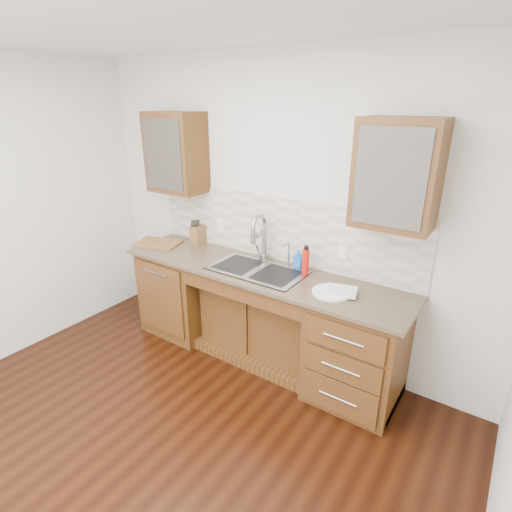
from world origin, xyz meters
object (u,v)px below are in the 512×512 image
Objects in this scene: soap_bottle at (298,259)px; knife_block at (198,235)px; cutting_board at (158,243)px; plate at (332,292)px; water_bottle at (306,261)px.

knife_block is at bearing 177.12° from soap_bottle.
soap_bottle is 1.51m from cutting_board.
plate is 1.60× the size of knife_block.
water_bottle is 0.51× the size of cutting_board.
soap_bottle is at bearing -0.24° from knife_block.
plate is (0.35, -0.22, -0.10)m from water_bottle.
cutting_board is at bearing -173.23° from water_bottle.
water_bottle is at bearing 6.77° from cutting_board.
soap_bottle is 1.15m from knife_block.
cutting_board is (-1.95, 0.03, 0.00)m from plate.
water_bottle is (0.12, -0.10, 0.03)m from soap_bottle.
soap_bottle is 0.70× the size of water_bottle.
plate is 1.95m from cutting_board.
cutting_board is (-1.60, -0.19, -0.10)m from water_bottle.
knife_block is 0.43× the size of cutting_board.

